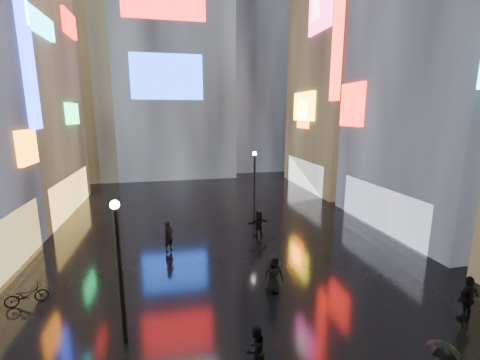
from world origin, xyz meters
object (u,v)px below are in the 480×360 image
object	(u,v)px
pedestrian_3	(468,299)
bicycle	(27,295)
lamp_far	(254,181)
lamp_near	(120,265)

from	to	relation	value
pedestrian_3	bicycle	xyz separation A→B (m)	(-17.18, 4.83, -0.50)
lamp_far	pedestrian_3	distance (m)	14.63
pedestrian_3	bicycle	distance (m)	17.86
lamp_far	pedestrian_3	world-z (taller)	lamp_far
lamp_far	bicycle	xyz separation A→B (m)	(-12.25, -8.79, -2.52)
lamp_near	pedestrian_3	size ratio (longest dim) A/B	2.82
lamp_near	lamp_far	xyz separation A→B (m)	(7.89, 12.10, 0.00)
lamp_far	pedestrian_3	bearing A→B (deg)	-70.10
bicycle	lamp_near	bearing A→B (deg)	-143.71
lamp_near	bicycle	world-z (taller)	lamp_near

